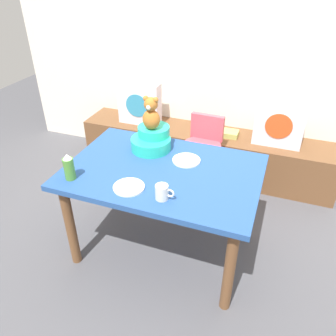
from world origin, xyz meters
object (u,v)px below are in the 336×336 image
at_px(pillow_floral_left, 140,103).
at_px(teddy_bear, 151,114).
at_px(dining_table, 163,181).
at_px(coffee_mug, 162,192).
at_px(book_stack, 228,133).
at_px(infant_seat_teal, 152,139).
at_px(dinner_plate_far, 186,160).
at_px(ketchup_bottle, 69,167).
at_px(highchair, 202,148).
at_px(dinner_plate_near, 129,187).
at_px(pillow_floral_right, 279,123).

distance_m(pillow_floral_left, teddy_bear, 1.12).
bearing_deg(dining_table, teddy_bear, 126.34).
bearing_deg(coffee_mug, book_stack, 85.68).
xyz_separation_m(infant_seat_teal, dinner_plate_far, (0.30, -0.09, -0.07)).
distance_m(ketchup_bottle, dinner_plate_far, 0.81).
xyz_separation_m(highchair, dinner_plate_near, (-0.20, -1.04, 0.22)).
distance_m(infant_seat_teal, dinner_plate_near, 0.54).
bearing_deg(infant_seat_teal, pillow_floral_right, 46.72).
bearing_deg(dining_table, infant_seat_teal, 126.28).
bearing_deg(coffee_mug, dining_table, 110.32).
bearing_deg(dinner_plate_near, coffee_mug, -6.91).
xyz_separation_m(pillow_floral_right, dinner_plate_near, (-0.81, -1.46, 0.07)).
distance_m(highchair, teddy_bear, 0.76).
bearing_deg(dinner_plate_far, infant_seat_teal, 162.80).
bearing_deg(highchair, pillow_floral_left, 152.39).
height_order(infant_seat_teal, teddy_bear, teddy_bear).
bearing_deg(pillow_floral_left, ketchup_bottle, -82.97).
xyz_separation_m(highchair, coffee_mug, (0.03, -1.07, 0.27)).
xyz_separation_m(book_stack, dinner_plate_far, (-0.11, -1.04, 0.26)).
bearing_deg(book_stack, dining_table, -100.71).
bearing_deg(pillow_floral_left, dining_table, -58.87).
xyz_separation_m(infant_seat_teal, coffee_mug, (0.30, -0.56, -0.02)).
bearing_deg(highchair, dinner_plate_near, -101.10).
height_order(highchair, teddy_bear, teddy_bear).
bearing_deg(pillow_floral_left, book_stack, 1.27).
xyz_separation_m(book_stack, dining_table, (-0.23, -1.20, 0.15)).
distance_m(book_stack, ketchup_bottle, 1.73).
height_order(teddy_bear, dinner_plate_near, teddy_bear).
bearing_deg(pillow_floral_left, highchair, -27.61).
xyz_separation_m(dining_table, teddy_bear, (-0.19, 0.25, 0.38)).
bearing_deg(pillow_floral_right, book_stack, 177.40).
distance_m(book_stack, teddy_bear, 1.17).
bearing_deg(ketchup_bottle, pillow_floral_right, 50.85).
distance_m(book_stack, infant_seat_teal, 1.09).
distance_m(pillow_floral_right, highchair, 0.75).
bearing_deg(pillow_floral_right, dinner_plate_far, -119.17).
bearing_deg(dinner_plate_near, dinner_plate_far, 61.01).
height_order(pillow_floral_left, coffee_mug, pillow_floral_left).
bearing_deg(dining_table, highchair, 84.01).
bearing_deg(pillow_floral_right, pillow_floral_left, 180.00).
bearing_deg(highchair, pillow_floral_right, 34.34).
bearing_deg(coffee_mug, highchair, 91.77).
xyz_separation_m(highchair, infant_seat_teal, (-0.27, -0.51, 0.29)).
distance_m(pillow_floral_left, book_stack, 0.96).
height_order(book_stack, dinner_plate_far, dinner_plate_far).
height_order(ketchup_bottle, coffee_mug, ketchup_bottle).
xyz_separation_m(pillow_floral_left, infant_seat_teal, (0.53, -0.93, 0.13)).
height_order(dining_table, dinner_plate_far, dinner_plate_far).
xyz_separation_m(book_stack, coffee_mug, (-0.11, -1.51, 0.30)).
bearing_deg(highchair, coffee_mug, -88.23).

